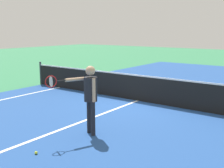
% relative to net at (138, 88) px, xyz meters
% --- Properties ---
extents(ground_plane, '(60.00, 60.00, 0.00)m').
position_rel_net_xyz_m(ground_plane, '(0.00, 0.00, -0.49)').
color(ground_plane, '#337F51').
extents(court_surface_inbounds, '(10.62, 24.40, 0.00)m').
position_rel_net_xyz_m(court_surface_inbounds, '(0.00, 0.00, -0.49)').
color(court_surface_inbounds, '#234C93').
rests_on(court_surface_inbounds, ground_plane).
extents(line_center_service, '(0.10, 6.40, 0.01)m').
position_rel_net_xyz_m(line_center_service, '(0.00, -3.20, -0.49)').
color(line_center_service, white).
rests_on(line_center_service, ground_plane).
extents(net, '(10.87, 0.09, 1.07)m').
position_rel_net_xyz_m(net, '(0.00, 0.00, 0.00)').
color(net, '#33383D').
rests_on(net, ground_plane).
extents(player_near, '(0.83, 1.08, 1.71)m').
position_rel_net_xyz_m(player_near, '(0.82, -3.60, 0.57)').
color(player_near, black).
rests_on(player_near, ground_plane).
extents(tennis_ball_mid_court, '(0.07, 0.07, 0.07)m').
position_rel_net_xyz_m(tennis_ball_mid_court, '(0.68, -5.16, -0.46)').
color(tennis_ball_mid_court, '#CCE033').
rests_on(tennis_ball_mid_court, ground_plane).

